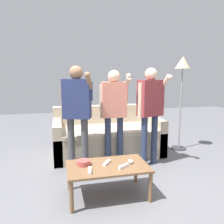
# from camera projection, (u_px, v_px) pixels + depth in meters

# --- Properties ---
(ground_plane) EXTENTS (12.00, 12.00, 0.00)m
(ground_plane) POSITION_uv_depth(u_px,v_px,m) (119.00, 194.00, 2.75)
(ground_plane) COLOR slate
(couch) EXTENTS (1.89, 0.97, 0.83)m
(couch) POSITION_uv_depth(u_px,v_px,m) (107.00, 137.00, 4.13)
(couch) COLOR #B7A88E
(couch) RESTS_ON ground
(coffee_table) EXTENTS (0.94, 0.56, 0.38)m
(coffee_table) POSITION_uv_depth(u_px,v_px,m) (108.00, 169.00, 2.66)
(coffee_table) COLOR brown
(coffee_table) RESTS_ON ground
(snack_bowl) EXTENTS (0.15, 0.15, 0.06)m
(snack_bowl) POSITION_uv_depth(u_px,v_px,m) (84.00, 163.00, 2.66)
(snack_bowl) COLOR #B24C47
(snack_bowl) RESTS_ON coffee_table
(game_remote_nunchuk) EXTENTS (0.06, 0.09, 0.05)m
(game_remote_nunchuk) POSITION_uv_depth(u_px,v_px,m) (130.00, 161.00, 2.72)
(game_remote_nunchuk) COLOR white
(game_remote_nunchuk) RESTS_ON coffee_table
(floor_lamp) EXTENTS (0.28, 0.28, 1.74)m
(floor_lamp) POSITION_uv_depth(u_px,v_px,m) (182.00, 72.00, 4.14)
(floor_lamp) COLOR #2D2D33
(floor_lamp) RESTS_ON ground
(player_left) EXTENTS (0.44, 0.44, 1.54)m
(player_left) POSITION_uv_depth(u_px,v_px,m) (77.00, 107.00, 3.22)
(player_left) COLOR #47474C
(player_left) RESTS_ON ground
(player_center) EXTENTS (0.44, 0.31, 1.49)m
(player_center) POSITION_uv_depth(u_px,v_px,m) (114.00, 107.00, 3.47)
(player_center) COLOR #2D3856
(player_center) RESTS_ON ground
(player_right) EXTENTS (0.49, 0.33, 1.52)m
(player_right) POSITION_uv_depth(u_px,v_px,m) (150.00, 105.00, 3.48)
(player_right) COLOR #2D3856
(player_right) RESTS_ON ground
(game_remote_wand_near) EXTENTS (0.15, 0.11, 0.03)m
(game_remote_wand_near) POSITION_uv_depth(u_px,v_px,m) (124.00, 166.00, 2.59)
(game_remote_wand_near) COLOR white
(game_remote_wand_near) RESTS_ON coffee_table
(game_remote_wand_far) EXTENTS (0.12, 0.15, 0.03)m
(game_remote_wand_far) POSITION_uv_depth(u_px,v_px,m) (107.00, 163.00, 2.69)
(game_remote_wand_far) COLOR white
(game_remote_wand_far) RESTS_ON coffee_table
(game_remote_wand_spare) EXTENTS (0.06, 0.16, 0.03)m
(game_remote_wand_spare) POSITION_uv_depth(u_px,v_px,m) (90.00, 171.00, 2.48)
(game_remote_wand_spare) COLOR white
(game_remote_wand_spare) RESTS_ON coffee_table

